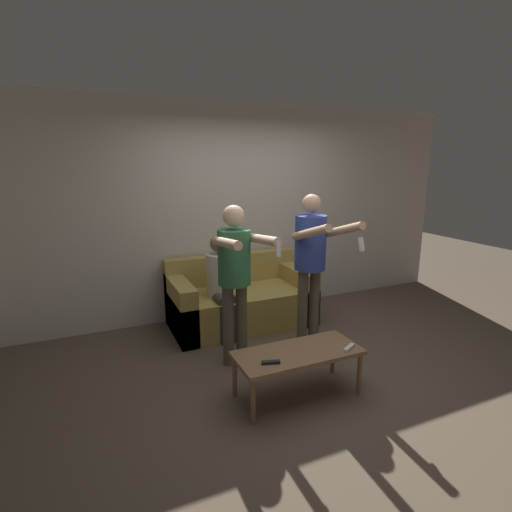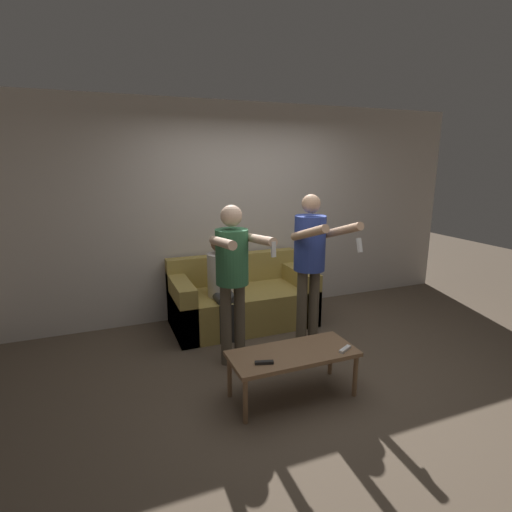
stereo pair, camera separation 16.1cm
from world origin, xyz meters
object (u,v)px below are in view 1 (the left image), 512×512
Objects in this scene: person_seated at (221,281)px; coffee_table at (298,356)px; couch at (241,301)px; person_standing_right at (311,255)px; remote_far at (271,362)px; remote_near at (349,348)px; person_standing_left at (235,268)px.

person_seated reaches higher than coffee_table.
person_standing_right is at bearing -65.65° from couch.
coffee_table is 0.33m from remote_far.
remote_far is at bearing -136.17° from person_standing_right.
remote_far is (-0.73, 0.04, 0.00)m from remote_near.
couch is 11.47× the size of remote_near.
remote_far is (-0.13, -1.56, -0.22)m from person_seated.
remote_near is (0.42, -0.14, 0.05)m from coffee_table.
couch is at bearing 114.35° from person_standing_right.
remote_near is at bearing -69.64° from person_seated.
remote_near is (0.59, -1.60, -0.22)m from person_seated.
person_standing_left reaches higher than couch.
couch is at bearing 85.22° from coffee_table.
coffee_table is (0.28, -0.73, -0.62)m from person_standing_left.
remote_near is at bearing -3.38° from remote_far.
remote_far is (-0.86, -0.83, -0.62)m from person_standing_right.
person_standing_left is 0.96× the size of person_standing_right.
remote_near is (-0.14, -0.87, -0.62)m from person_standing_right.
person_seated is 1.08× the size of coffee_table.
remote_far reaches higher than coffee_table.
coffee_table is at bearing 17.77° from remote_far.
person_standing_left is at bearing 88.31° from remote_far.
person_standing_right is 1.11m from person_seated.
couch is 1.67m from coffee_table.
person_seated is 1.72m from remote_near.
person_seated is 7.86× the size of remote_near.
couch is at bearing 75.82° from remote_far.
remote_far is at bearing -91.69° from person_standing_left.
remote_near is at bearing -81.04° from couch.
person_standing_right is 1.53× the size of coffee_table.
couch is 1.82m from remote_far.
person_standing_right reaches higher than remote_far.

